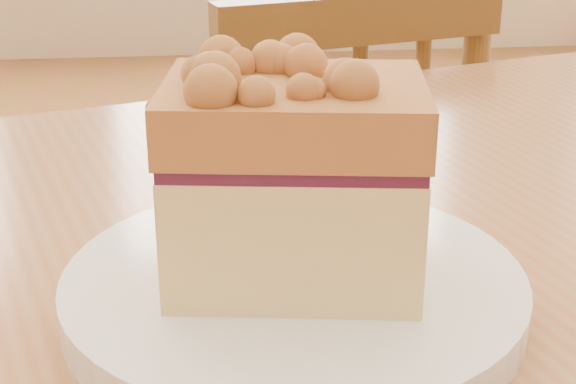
{
  "coord_description": "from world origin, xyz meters",
  "views": [
    {
      "loc": [
        -0.11,
        -0.1,
        0.99
      ],
      "look_at": [
        -0.07,
        0.34,
        0.8
      ],
      "focal_mm": 55.0,
      "sensor_mm": 36.0,
      "label": 1
    }
  ],
  "objects": [
    {
      "name": "plate",
      "position": [
        -0.07,
        0.31,
        0.76
      ],
      "size": [
        0.25,
        0.25,
        0.02
      ],
      "color": "white",
      "rests_on": "cafe_table_main"
    },
    {
      "name": "cake_slice",
      "position": [
        -0.07,
        0.31,
        0.83
      ],
      "size": [
        0.15,
        0.11,
        0.12
      ],
      "rotation": [
        0.0,
        0.0,
        -0.14
      ],
      "color": "#FCDD8E",
      "rests_on": "plate"
    },
    {
      "name": "cafe_chair_main",
      "position": [
        0.03,
        0.98,
        0.42
      ],
      "size": [
        0.46,
        0.46,
        0.83
      ],
      "rotation": [
        0.0,
        0.0,
        3.4
      ],
      "color": "brown",
      "rests_on": "ground"
    }
  ]
}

